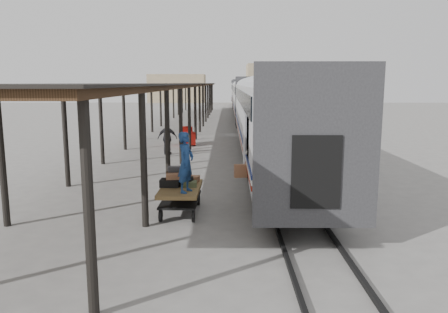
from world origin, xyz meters
TOP-DOWN VIEW (x-y plane):
  - ground at (0.00, 0.00)m, footprint 160.00×160.00m
  - train at (3.19, 33.79)m, footprint 3.45×76.01m
  - canopy at (-3.40, 24.00)m, footprint 4.90×64.30m
  - rails at (3.20, 34.00)m, footprint 1.54×150.00m
  - building_far at (14.00, 78.00)m, footprint 18.00×10.00m
  - building_left at (-10.00, 82.00)m, footprint 12.00×8.00m
  - baggage_cart at (-0.46, -0.64)m, footprint 1.28×2.42m
  - suitcase_stack at (-0.55, -0.29)m, footprint 1.24×1.12m
  - luggage_tug at (-1.69, 14.91)m, footprint 1.23×1.60m
  - porter at (-0.21, -1.29)m, footprint 0.66×0.79m
  - pedestrian at (-2.48, 11.06)m, footprint 1.16×0.51m

SIDE VIEW (x-z plane):
  - ground at x=0.00m, z-range 0.00..0.00m
  - rails at x=3.20m, z-range 0.00..0.12m
  - luggage_tug at x=-1.69m, z-range -0.05..1.19m
  - baggage_cart at x=-0.46m, z-range 0.22..1.08m
  - pedestrian at x=-2.48m, z-range 0.00..1.96m
  - suitcase_stack at x=-0.55m, z-range 0.77..1.35m
  - porter at x=-0.21m, z-range 0.86..2.72m
  - train at x=3.19m, z-range 0.69..4.70m
  - building_left at x=-10.00m, z-range 0.00..6.00m
  - building_far at x=14.00m, z-range 0.00..8.00m
  - canopy at x=-3.40m, z-range 1.93..6.08m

